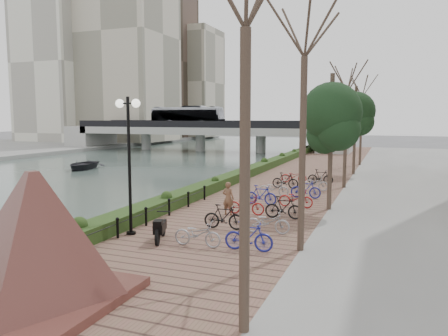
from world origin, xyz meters
The scene contains 14 objects.
ground centered at (0.00, 0.00, 0.00)m, with size 220.00×220.00×0.00m, color #59595B.
river_water centered at (-15.00, 25.00, 0.01)m, with size 30.00×130.00×0.02m, color #40504A.
promenade centered at (4.00, 17.50, 0.25)m, with size 8.00×75.00×0.50m, color brown.
hedge centered at (0.60, 20.00, 0.80)m, with size 1.10×56.00×0.60m, color #1B3212.
chain_fence centered at (1.40, 2.00, 0.85)m, with size 0.10×14.10×0.70m.
granite_monument centered at (2.91, -4.45, 2.13)m, with size 5.63×5.63×3.21m.
lamppost centered at (1.56, 1.64, 4.23)m, with size 1.02×0.32×5.21m.
motorcycle centered at (3.03, 1.31, 0.99)m, with size 0.49×1.56×0.97m, color black, non-canonical shape.
pedestrian centered at (3.85, 6.10, 1.26)m, with size 0.56×0.37×1.53m, color brown.
bicycle_parking centered at (5.49, 8.97, 0.97)m, with size 2.40×17.32×1.00m.
street_trees centered at (8.00, 12.68, 3.69)m, with size 3.20×37.12×6.80m.
bridge centered at (-15.42, 45.00, 3.37)m, with size 36.00×10.77×6.50m.
boat centered at (-16.46, 21.09, 0.47)m, with size 3.12×4.37×0.90m, color #232228.
far_buildings centered at (-41.66, 65.91, 16.12)m, with size 35.00×38.00×38.00m.
Camera 1 is at (10.74, -12.27, 4.98)m, focal length 35.00 mm.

